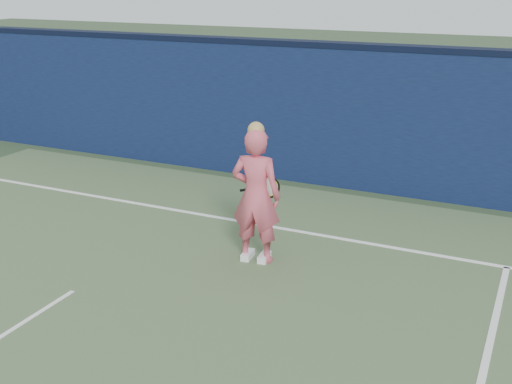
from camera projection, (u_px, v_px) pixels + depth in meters
The scene contains 5 objects.
ground at pixel (12, 330), 7.06m from camera, with size 80.00×80.00×0.00m, color #32472C.
backstop_wall at pixel (260, 111), 12.23m from camera, with size 24.00×0.40×2.50m, color #0C1534.
wall_cap at pixel (260, 41), 11.81m from camera, with size 24.00×0.42×0.10m, color black.
player at pixel (256, 196), 8.52m from camera, with size 0.72×0.52×1.93m.
racket at pixel (266, 187), 8.89m from camera, with size 0.62×0.14×0.33m.
Camera 1 is at (5.06, -4.47, 3.72)m, focal length 45.00 mm.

